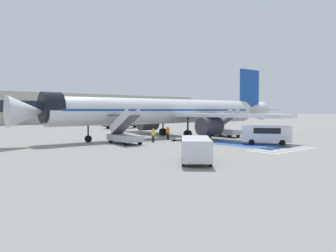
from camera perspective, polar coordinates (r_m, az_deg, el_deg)
name	(u,v)px	position (r m, az deg, el deg)	size (l,w,h in m)	color
ground_plane	(160,138)	(45.28, -1.39, -2.15)	(600.00, 600.00, 0.00)	gray
apron_leadline_yellow	(166,137)	(46.93, -0.37, -1.97)	(0.20, 77.98, 0.01)	gold
apron_stand_patch_blue	(241,144)	(38.13, 12.54, -3.14)	(4.38, 10.42, 0.01)	#2856A8
apron_walkway_bar_0	(263,152)	(31.57, 16.20, -4.41)	(0.44, 3.60, 0.01)	silver
apron_walkway_bar_1	(270,151)	(32.58, 17.34, -4.21)	(0.44, 3.60, 0.01)	silver
apron_walkway_bar_2	(277,150)	(33.60, 18.41, -4.01)	(0.44, 3.60, 0.01)	silver
apron_walkway_bar_3	(283,149)	(34.64, 19.41, -3.83)	(0.44, 3.60, 0.01)	silver
apron_walkway_bar_4	(289,148)	(35.69, 20.35, -3.65)	(0.44, 3.60, 0.01)	silver
apron_walkway_bar_5	(295,147)	(36.74, 21.24, -3.49)	(0.44, 3.60, 0.01)	silver
apron_walkway_bar_6	(301,147)	(37.81, 22.08, -3.33)	(0.44, 3.60, 0.01)	silver
airliner	(170,112)	(47.22, 0.33, 2.52)	(43.22, 34.05, 11.06)	silver
boarding_stairs_forward	(125,135)	(38.05, -7.55, -1.59)	(2.46, 5.33, 4.19)	#ADB2BA
boarding_stairs_aft	(225,130)	(48.91, 9.85, -0.62)	(2.46, 5.33, 4.27)	#ADB2BA
fuel_tanker	(124,120)	(71.02, -7.70, 1.09)	(9.68, 2.72, 3.59)	#38383D
service_van_0	(266,133)	(38.80, 16.72, -1.22)	(4.77, 5.37, 2.11)	silver
service_van_1	(196,148)	(24.41, 4.86, -3.77)	(5.18, 5.29, 1.83)	silver
baggage_cart	(181,139)	(41.87, 2.35, -2.21)	(3.00, 2.68, 0.87)	gray
ground_crew_0	(153,134)	(39.96, -2.60, -1.46)	(0.48, 0.37, 1.64)	black
ground_crew_1	(210,131)	(44.50, 7.36, -0.86)	(0.49, 0.40, 1.86)	#2D2D33
ground_crew_2	(168,132)	(43.37, -0.04, -1.06)	(0.46, 0.29, 1.72)	black
terminal_building	(5,108)	(101.06, -26.54, 2.81)	(133.98, 12.10, 8.88)	#B2AD9E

